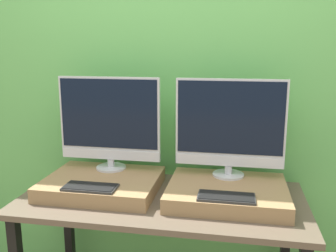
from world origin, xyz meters
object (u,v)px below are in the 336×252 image
at_px(monitor_left, 109,121).
at_px(keyboard_right, 226,197).
at_px(keyboard_left, 90,187).
at_px(monitor_right, 230,126).

xyz_separation_m(monitor_left, keyboard_right, (0.67, -0.32, -0.27)).
relative_size(monitor_left, keyboard_right, 2.18).
height_order(keyboard_left, monitor_right, monitor_right).
bearing_deg(monitor_left, monitor_right, 0.00).
bearing_deg(keyboard_right, monitor_right, 90.00).
height_order(monitor_left, keyboard_left, monitor_left).
bearing_deg(keyboard_left, monitor_right, 25.17).
relative_size(monitor_right, keyboard_right, 2.18).
relative_size(keyboard_left, monitor_right, 0.46).
height_order(monitor_left, keyboard_right, monitor_left).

